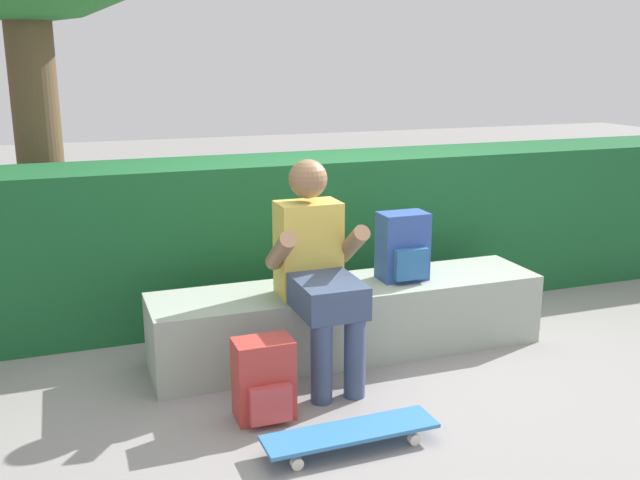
# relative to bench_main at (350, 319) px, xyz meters

# --- Properties ---
(ground_plane) EXTENTS (24.00, 24.00, 0.00)m
(ground_plane) POSITION_rel_bench_main_xyz_m (0.00, -0.25, -0.21)
(ground_plane) COLOR gray
(bench_main) EXTENTS (2.30, 0.51, 0.42)m
(bench_main) POSITION_rel_bench_main_xyz_m (0.00, 0.00, 0.00)
(bench_main) COLOR #98A395
(bench_main) RESTS_ON ground
(person_skater) EXTENTS (0.49, 0.62, 1.17)m
(person_skater) POSITION_rel_bench_main_xyz_m (-0.28, -0.22, 0.41)
(person_skater) COLOR gold
(person_skater) RESTS_ON ground
(skateboard_near_person) EXTENTS (0.80, 0.21, 0.09)m
(skateboard_near_person) POSITION_rel_bench_main_xyz_m (-0.40, -1.00, -0.14)
(skateboard_near_person) COLOR teal
(skateboard_near_person) RESTS_ON ground
(backpack_on_bench) EXTENTS (0.28, 0.23, 0.40)m
(backpack_on_bench) POSITION_rel_bench_main_xyz_m (0.33, -0.01, 0.40)
(backpack_on_bench) COLOR #2D4C99
(backpack_on_bench) RESTS_ON bench_main
(backpack_on_ground) EXTENTS (0.28, 0.23, 0.40)m
(backpack_on_ground) POSITION_rel_bench_main_xyz_m (-0.69, -0.60, -0.02)
(backpack_on_ground) COLOR #B23833
(backpack_on_ground) RESTS_ON ground
(hedge_row) EXTENTS (6.28, 0.65, 1.04)m
(hedge_row) POSITION_rel_bench_main_xyz_m (0.49, 0.88, 0.31)
(hedge_row) COLOR #19562B
(hedge_row) RESTS_ON ground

